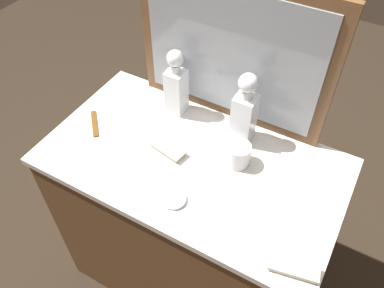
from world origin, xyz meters
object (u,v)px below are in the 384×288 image
crystal_decanter_front (244,115)px  silver_brush_right (293,269)px  crystal_tumbler_left (238,155)px  crystal_decanter_left (176,88)px  porcelain_dish (174,199)px  silver_brush_rear (168,149)px  tortoiseshell_comb (95,124)px

crystal_decanter_front → silver_brush_right: size_ratio=1.92×
crystal_tumbler_left → silver_brush_right: bearing=-43.4°
crystal_decanter_left → porcelain_dish: 0.45m
crystal_decanter_front → porcelain_dish: 0.39m
silver_brush_rear → tortoiseshell_comb: (-0.32, -0.02, -0.01)m
crystal_decanter_front → crystal_decanter_left: bearing=177.2°
crystal_tumbler_left → silver_brush_right: 0.42m
crystal_decanter_front → crystal_tumbler_left: size_ratio=3.36×
silver_brush_rear → tortoiseshell_comb: silver_brush_rear is taller
crystal_decanter_left → silver_brush_rear: crystal_decanter_left is taller
crystal_decanter_front → tortoiseshell_comb: crystal_decanter_front is taller
crystal_tumbler_left → tortoiseshell_comb: crystal_tumbler_left is taller
crystal_decanter_front → silver_brush_rear: (-0.20, -0.19, -0.10)m
crystal_tumbler_left → silver_brush_rear: size_ratio=0.59×
crystal_decanter_left → crystal_tumbler_left: crystal_decanter_left is taller
silver_brush_right → silver_brush_rear: size_ratio=1.03×
silver_brush_right → tortoiseshell_comb: silver_brush_right is taller
crystal_tumbler_left → silver_brush_right: size_ratio=0.57×
crystal_decanter_front → silver_brush_rear: bearing=-136.9°
crystal_decanter_left → tortoiseshell_comb: 0.34m
crystal_decanter_left → porcelain_dish: (0.22, -0.38, -0.11)m
crystal_decanter_front → crystal_decanter_left: size_ratio=1.05×
silver_brush_right → porcelain_dish: size_ratio=1.86×
crystal_decanter_front → silver_brush_rear: crystal_decanter_front is taller
porcelain_dish → crystal_decanter_left: bearing=119.4°
crystal_decanter_left → silver_brush_rear: (0.08, -0.21, -0.10)m
porcelain_dish → tortoiseshell_comb: bearing=161.0°
crystal_decanter_left → crystal_tumbler_left: bearing=-22.0°
crystal_decanter_front → silver_brush_right: bearing=-49.8°
crystal_decanter_left → crystal_tumbler_left: size_ratio=3.21×
crystal_decanter_left → porcelain_dish: size_ratio=3.43×
crystal_decanter_left → silver_brush_rear: bearing=-67.8°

